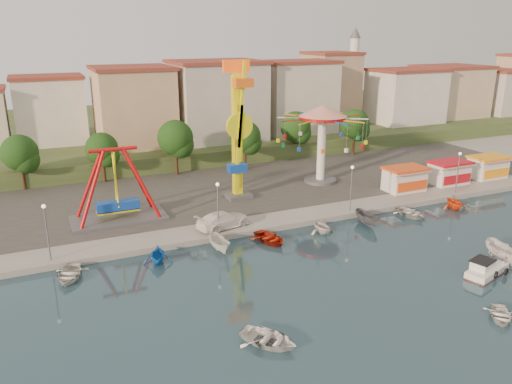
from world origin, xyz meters
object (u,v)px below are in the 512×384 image
kamikaze_tower (238,134)px  wave_swinger (322,127)px  pirate_ship_ride (116,186)px  rowboat_a (269,339)px  cabin_motorboat (486,270)px  van (223,220)px  skiff (504,254)px

kamikaze_tower → wave_swinger: kamikaze_tower is taller
pirate_ship_ride → rowboat_a: size_ratio=2.42×
pirate_ship_ride → cabin_motorboat: bearing=-43.1°
cabin_motorboat → rowboat_a: bearing=166.9°
wave_swinger → cabin_motorboat: size_ratio=2.36×
van → kamikaze_tower: bearing=-44.9°
pirate_ship_ride → rowboat_a: bearing=-78.5°
skiff → van: 26.97m
van → skiff: bearing=-142.8°
kamikaze_tower → van: (-5.21, -8.48, -7.16)m
kamikaze_tower → rowboat_a: size_ratio=4.00×
cabin_motorboat → rowboat_a: size_ratio=1.19×
skiff → van: van is taller
rowboat_a → van: size_ratio=0.70×
kamikaze_tower → rowboat_a: (-9.37, -28.17, -8.18)m
wave_swinger → rowboat_a: bearing=-126.4°
kamikaze_tower → van: kamikaze_tower is taller
cabin_motorboat → rowboat_a: cabin_motorboat is taller
cabin_motorboat → skiff: skiff is taller
pirate_ship_ride → skiff: 38.92m
cabin_motorboat → kamikaze_tower: bearing=97.6°
pirate_ship_ride → wave_swinger: 27.99m
kamikaze_tower → wave_swinger: bearing=8.1°
cabin_motorboat → skiff: 3.66m
pirate_ship_ride → wave_swinger: wave_swinger is taller
cabin_motorboat → van: size_ratio=0.84×
kamikaze_tower → wave_swinger: size_ratio=1.42×
rowboat_a → skiff: 25.10m
rowboat_a → wave_swinger: bearing=17.4°
rowboat_a → skiff: bearing=-30.4°
kamikaze_tower → rowboat_a: kamikaze_tower is taller
wave_swinger → cabin_motorboat: 29.61m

